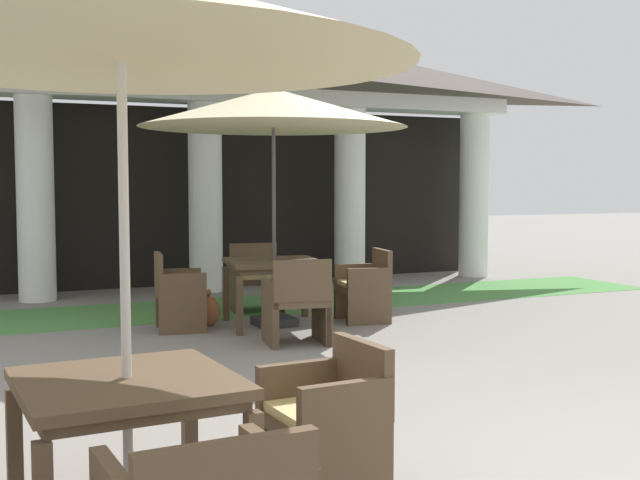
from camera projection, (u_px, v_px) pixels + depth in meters
background_pavilion at (202, 84)px, 11.88m from camera, size 10.76×2.95×4.01m
lawn_strip at (241, 306)px, 10.53m from camera, size 12.56×1.79×0.01m
patio_table_near_foreground at (127, 399)px, 3.60m from camera, size 0.99×0.99×0.75m
patio_umbrella_near_foreground at (121, 22)px, 3.48m from camera, size 2.60×2.60×2.60m
patio_chair_near_foreground_east at (328, 423)px, 4.09m from camera, size 0.55×0.58×0.80m
patio_table_mid_left at (274, 268)px, 9.07m from camera, size 1.17×1.17×0.75m
patio_umbrella_mid_left at (273, 109)px, 8.94m from camera, size 3.00×3.00×2.73m
patio_chair_mid_left_west at (177, 294)px, 8.80m from camera, size 0.59×0.63×0.85m
patio_chair_mid_left_east at (365, 288)px, 9.37m from camera, size 0.61×0.64×0.84m
patio_chair_mid_left_south at (297, 303)px, 8.04m from camera, size 0.68×0.66×0.87m
patio_chair_mid_left_north at (256, 279)px, 10.13m from camera, size 0.70×0.60×0.84m
terracotta_urn at (208, 311)px, 9.05m from camera, size 0.27×0.27×0.42m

